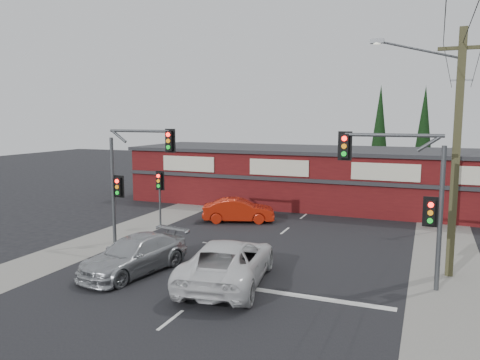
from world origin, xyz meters
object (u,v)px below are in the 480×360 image
at_px(white_suv, 228,262).
at_px(utility_pole, 453,146).
at_px(silver_suv, 134,255).
at_px(shop_building, 307,175).
at_px(red_sedan, 239,210).

bearing_deg(white_suv, utility_pole, -161.28).
relative_size(white_suv, silver_suv, 1.19).
height_order(shop_building, utility_pole, utility_pole).
xyz_separation_m(white_suv, utility_pole, (8.03, 4.19, 4.53)).
xyz_separation_m(shop_building, utility_pole, (9.36, -14.00, 3.26)).
bearing_deg(white_suv, silver_suv, -4.31).
bearing_deg(shop_building, utility_pole, -56.24).
bearing_deg(shop_building, white_suv, -85.81).
bearing_deg(white_suv, red_sedan, -78.90).
bearing_deg(red_sedan, utility_pole, -137.24).
bearing_deg(silver_suv, red_sedan, 98.88).
distance_m(red_sedan, utility_pole, 14.03).
distance_m(white_suv, utility_pole, 10.12).
bearing_deg(utility_pole, red_sedan, 152.71).
bearing_deg(utility_pole, white_suv, -152.41).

